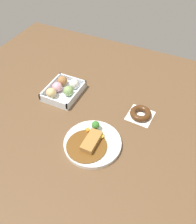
# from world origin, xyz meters

# --- Properties ---
(ground_plane) EXTENTS (1.60, 1.60, 0.00)m
(ground_plane) POSITION_xyz_m (0.00, 0.00, 0.00)
(ground_plane) COLOR brown
(curry_plate) EXTENTS (0.24, 0.24, 0.07)m
(curry_plate) POSITION_xyz_m (0.03, 0.08, 0.01)
(curry_plate) COLOR white
(curry_plate) RESTS_ON ground_plane
(donut_box) EXTENTS (0.20, 0.16, 0.06)m
(donut_box) POSITION_xyz_m (-0.20, -0.20, 0.03)
(donut_box) COLOR silver
(donut_box) RESTS_ON ground_plane
(chocolate_ring_donut) EXTENTS (0.12, 0.12, 0.03)m
(chocolate_ring_donut) POSITION_xyz_m (-0.22, 0.21, 0.01)
(chocolate_ring_donut) COLOR white
(chocolate_ring_donut) RESTS_ON ground_plane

